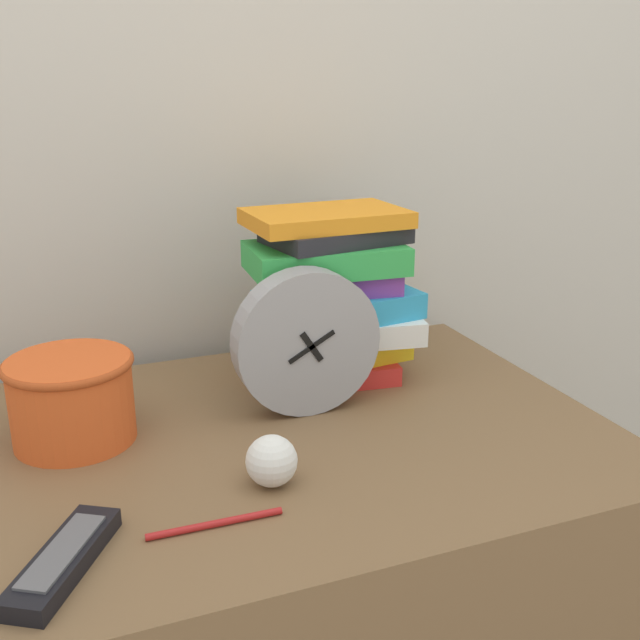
{
  "coord_description": "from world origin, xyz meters",
  "views": [
    {
      "loc": [
        -0.21,
        -0.56,
        1.23
      ],
      "look_at": [
        0.18,
        0.43,
        0.87
      ],
      "focal_mm": 42.0,
      "sensor_mm": 36.0,
      "label": 1
    }
  ],
  "objects_px": {
    "basket": "(72,396)",
    "crumpled_paper_ball": "(272,461)",
    "book_stack": "(335,295)",
    "tv_remote": "(63,560)",
    "desk_clock": "(307,342)",
    "pen": "(215,524)"
  },
  "relations": [
    {
      "from": "desk_clock",
      "to": "book_stack",
      "type": "height_order",
      "value": "book_stack"
    },
    {
      "from": "basket",
      "to": "pen",
      "type": "relative_size",
      "value": 1.12
    },
    {
      "from": "book_stack",
      "to": "pen",
      "type": "xyz_separation_m",
      "value": [
        -0.28,
        -0.35,
        -0.13
      ]
    },
    {
      "from": "desk_clock",
      "to": "crumpled_paper_ball",
      "type": "bearing_deg",
      "value": -122.18
    },
    {
      "from": "basket",
      "to": "crumpled_paper_ball",
      "type": "relative_size",
      "value": 2.7
    },
    {
      "from": "basket",
      "to": "tv_remote",
      "type": "height_order",
      "value": "basket"
    },
    {
      "from": "basket",
      "to": "crumpled_paper_ball",
      "type": "height_order",
      "value": "basket"
    },
    {
      "from": "tv_remote",
      "to": "crumpled_paper_ball",
      "type": "bearing_deg",
      "value": 17.84
    },
    {
      "from": "basket",
      "to": "crumpled_paper_ball",
      "type": "distance_m",
      "value": 0.3
    },
    {
      "from": "basket",
      "to": "book_stack",
      "type": "bearing_deg",
      "value": 10.93
    },
    {
      "from": "tv_remote",
      "to": "pen",
      "type": "xyz_separation_m",
      "value": [
        0.16,
        0.02,
        -0.01
      ]
    },
    {
      "from": "desk_clock",
      "to": "book_stack",
      "type": "xyz_separation_m",
      "value": [
        0.09,
        0.11,
        0.03
      ]
    },
    {
      "from": "crumpled_paper_ball",
      "to": "pen",
      "type": "height_order",
      "value": "crumpled_paper_ball"
    },
    {
      "from": "tv_remote",
      "to": "crumpled_paper_ball",
      "type": "height_order",
      "value": "crumpled_paper_ball"
    },
    {
      "from": "crumpled_paper_ball",
      "to": "pen",
      "type": "xyz_separation_m",
      "value": [
        -0.08,
        -0.06,
        -0.03
      ]
    },
    {
      "from": "crumpled_paper_ball",
      "to": "pen",
      "type": "distance_m",
      "value": 0.11
    },
    {
      "from": "desk_clock",
      "to": "crumpled_paper_ball",
      "type": "distance_m",
      "value": 0.22
    },
    {
      "from": "pen",
      "to": "basket",
      "type": "bearing_deg",
      "value": 114.92
    },
    {
      "from": "book_stack",
      "to": "basket",
      "type": "xyz_separation_m",
      "value": [
        -0.41,
        -0.08,
        -0.07
      ]
    },
    {
      "from": "pen",
      "to": "crumpled_paper_ball",
      "type": "bearing_deg",
      "value": 36.22
    },
    {
      "from": "desk_clock",
      "to": "basket",
      "type": "bearing_deg",
      "value": 174.84
    },
    {
      "from": "desk_clock",
      "to": "basket",
      "type": "height_order",
      "value": "desk_clock"
    }
  ]
}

